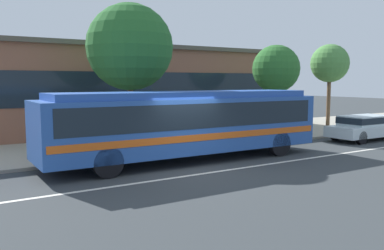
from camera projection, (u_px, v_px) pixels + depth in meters
name	position (u px, v px, depth m)	size (l,w,h in m)	color
ground_plane	(189.00, 169.00, 14.23)	(120.00, 120.00, 0.00)	#34393B
sidewalk_slab	(116.00, 143.00, 19.88)	(60.00, 8.00, 0.12)	#9F998A
lane_stripe_center	(202.00, 174.00, 13.56)	(56.00, 0.16, 0.01)	silver
transit_bus	(187.00, 121.00, 15.61)	(11.15, 2.65, 2.67)	#2852A2
sedan_far_ahead	(367.00, 126.00, 21.26)	(4.73, 1.78, 1.29)	silver
pedestrian_waiting_near_sign	(39.00, 132.00, 15.60)	(0.48, 0.48, 1.73)	#2C2939
pedestrian_walking_along_curb	(168.00, 126.00, 17.98)	(0.48, 0.48, 1.66)	#1F384F
bus_stop_sign	(259.00, 109.00, 19.77)	(0.08, 0.44, 2.47)	gray
street_tree_near_stop	(130.00, 47.00, 18.23)	(3.86, 3.86, 6.38)	brown
street_tree_mid_block	(276.00, 69.00, 22.93)	(2.66, 2.66, 4.96)	brown
street_tree_far_end	(330.00, 64.00, 26.79)	(2.49, 2.49, 5.34)	brown
station_building	(109.00, 89.00, 25.68)	(21.89, 8.53, 5.10)	brown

